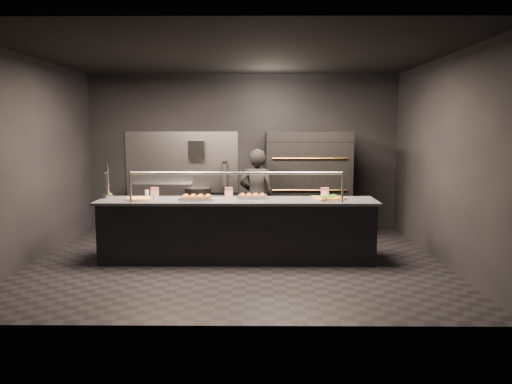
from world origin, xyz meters
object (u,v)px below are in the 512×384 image
(fire_extinguisher, at_px, (225,175))
(worker, at_px, (256,197))
(pizza_oven, at_px, (307,183))
(towel_dispenser, at_px, (196,150))
(square_pizza, at_px, (329,198))
(round_pizza, at_px, (139,199))
(trash_bin, at_px, (198,209))
(slider_tray_b, at_px, (252,196))
(beer_tap, at_px, (108,188))
(slider_tray_a, at_px, (196,198))
(service_counter, at_px, (237,230))
(prep_shelf, at_px, (161,206))

(fire_extinguisher, height_order, worker, worker)
(pizza_oven, height_order, worker, pizza_oven)
(towel_dispenser, height_order, square_pizza, towel_dispenser)
(round_pizza, xyz_separation_m, trash_bin, (0.59, 2.24, -0.52))
(fire_extinguisher, bearing_deg, trash_bin, -158.49)
(towel_dispenser, height_order, slider_tray_b, towel_dispenser)
(fire_extinguisher, height_order, beer_tap, beer_tap)
(fire_extinguisher, xyz_separation_m, round_pizza, (-1.10, -2.44, -0.12))
(square_pizza, bearing_deg, beer_tap, 178.51)
(slider_tray_a, xyz_separation_m, square_pizza, (1.96, 0.05, -0.01))
(pizza_oven, bearing_deg, towel_dispenser, 166.86)
(pizza_oven, xyz_separation_m, round_pizza, (-2.65, -1.94, -0.03))
(service_counter, height_order, worker, worker)
(prep_shelf, height_order, slider_tray_a, slider_tray_a)
(service_counter, height_order, round_pizza, service_counter)
(beer_tap, bearing_deg, worker, 22.45)
(prep_shelf, xyz_separation_m, worker, (1.88, -1.28, 0.36))
(pizza_oven, xyz_separation_m, trash_bin, (-2.06, 0.30, -0.55))
(towel_dispenser, relative_size, round_pizza, 0.83)
(slider_tray_b, relative_size, trash_bin, 0.61)
(slider_tray_a, bearing_deg, fire_extinguisher, 84.10)
(square_pizza, height_order, worker, worker)
(service_counter, bearing_deg, square_pizza, 1.33)
(service_counter, distance_m, towel_dispenser, 2.78)
(slider_tray_a, relative_size, slider_tray_b, 1.08)
(towel_dispenser, relative_size, trash_bin, 0.42)
(fire_extinguisher, bearing_deg, square_pizza, -54.21)
(slider_tray_b, bearing_deg, beer_tap, -179.13)
(towel_dispenser, bearing_deg, service_counter, -69.37)
(service_counter, height_order, towel_dispenser, towel_dispenser)
(worker, bearing_deg, service_counter, 75.37)
(round_pizza, bearing_deg, prep_shelf, 93.63)
(beer_tap, height_order, worker, worker)
(prep_shelf, distance_m, worker, 2.30)
(round_pizza, xyz_separation_m, slider_tray_b, (1.67, 0.19, 0.01))
(trash_bin, bearing_deg, slider_tray_b, -62.26)
(slider_tray_b, height_order, worker, worker)
(slider_tray_a, bearing_deg, slider_tray_b, 11.88)
(round_pizza, xyz_separation_m, slider_tray_a, (0.85, 0.02, 0.01))
(pizza_oven, xyz_separation_m, towel_dispenser, (-2.10, 0.49, 0.58))
(fire_extinguisher, height_order, round_pizza, fire_extinguisher)
(slider_tray_b, relative_size, square_pizza, 0.98)
(trash_bin, bearing_deg, towel_dispenser, 102.52)
(slider_tray_a, xyz_separation_m, worker, (0.88, 1.06, -0.14))
(fire_extinguisher, bearing_deg, service_counter, -81.70)
(prep_shelf, relative_size, beer_tap, 2.17)
(prep_shelf, distance_m, towel_dispenser, 1.31)
(towel_dispenser, xyz_separation_m, round_pizza, (-0.55, -2.43, -0.61))
(pizza_oven, relative_size, trash_bin, 2.29)
(round_pizza, xyz_separation_m, worker, (1.73, 1.08, -0.12))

